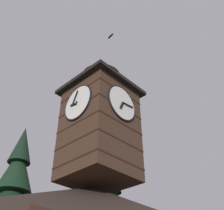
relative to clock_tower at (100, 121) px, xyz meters
name	(u,v)px	position (x,y,z in m)	size (l,w,h in m)	color
clock_tower	(100,121)	(0.00, 0.00, 0.00)	(4.42, 4.42, 9.12)	#422B1E
flying_bird_high	(111,36)	(-2.14, -1.14, 10.77)	(0.24, 0.68, 0.12)	black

